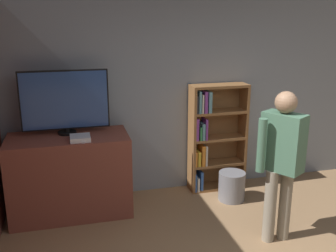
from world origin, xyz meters
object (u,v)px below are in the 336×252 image
object	(u,v)px
person	(282,155)
waste_bin	(232,186)
bookshelf	(213,137)
game_console	(80,138)
television	(65,102)

from	to	relation	value
person	waste_bin	xyz separation A→B (m)	(-0.08, 1.02, -0.79)
bookshelf	waste_bin	distance (m)	0.72
game_console	television	bearing A→B (deg)	114.97
game_console	bookshelf	world-z (taller)	bookshelf
game_console	waste_bin	world-z (taller)	game_console
bookshelf	waste_bin	world-z (taller)	bookshelf
waste_bin	bookshelf	bearing A→B (deg)	106.78
bookshelf	waste_bin	xyz separation A→B (m)	(0.13, -0.42, -0.57)
television	waste_bin	world-z (taller)	television
game_console	person	xyz separation A→B (m)	(2.00, -1.00, -0.04)
television	person	xyz separation A→B (m)	(2.14, -1.30, -0.41)
bookshelf	waste_bin	bearing A→B (deg)	-73.22
television	bookshelf	bearing A→B (deg)	4.23
bookshelf	game_console	bearing A→B (deg)	-166.02
bookshelf	person	size ratio (longest dim) A/B	0.90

